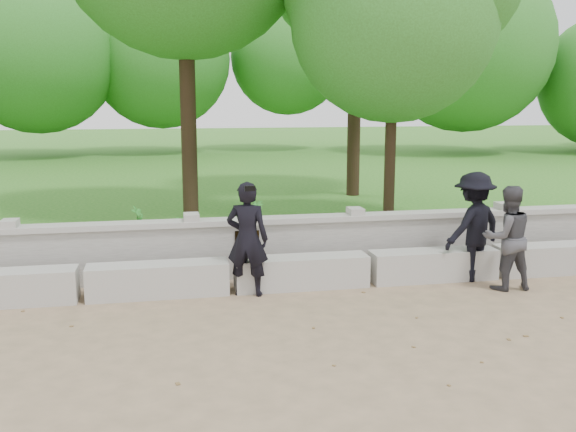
# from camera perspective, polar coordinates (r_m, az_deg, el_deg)

# --- Properties ---
(ground) EXTENTS (80.00, 80.00, 0.00)m
(ground) POSITION_cam_1_polar(r_m,az_deg,el_deg) (7.28, -3.34, -11.03)
(ground) COLOR tan
(ground) RESTS_ON ground
(lawn) EXTENTS (40.00, 22.00, 0.25)m
(lawn) POSITION_cam_1_polar(r_m,az_deg,el_deg) (20.88, -8.69, 3.35)
(lawn) COLOR #216717
(lawn) RESTS_ON ground
(concrete_bench) EXTENTS (11.90, 0.45, 0.45)m
(concrete_bench) POSITION_cam_1_polar(r_m,az_deg,el_deg) (8.99, -5.05, -5.31)
(concrete_bench) COLOR beige
(concrete_bench) RESTS_ON ground
(parapet_wall) EXTENTS (12.50, 0.35, 0.90)m
(parapet_wall) POSITION_cam_1_polar(r_m,az_deg,el_deg) (9.61, -5.53, -2.82)
(parapet_wall) COLOR #B8B5AE
(parapet_wall) RESTS_ON ground
(man_main) EXTENTS (0.67, 0.62, 1.57)m
(man_main) POSITION_cam_1_polar(r_m,az_deg,el_deg) (8.69, -3.63, -2.05)
(man_main) COLOR black
(man_main) RESTS_ON ground
(visitor_left) EXTENTS (0.72, 0.57, 1.47)m
(visitor_left) POSITION_cam_1_polar(r_m,az_deg,el_deg) (9.47, 18.91, -1.85)
(visitor_left) COLOR #414146
(visitor_left) RESTS_ON ground
(visitor_mid) EXTENTS (1.19, 0.96, 1.61)m
(visitor_mid) POSITION_cam_1_polar(r_m,az_deg,el_deg) (9.79, 16.16, -0.90)
(visitor_mid) COLOR black
(visitor_mid) RESTS_ON ground
(tree_near_right) EXTENTS (3.81, 3.81, 6.04)m
(tree_near_right) POSITION_cam_1_polar(r_m,az_deg,el_deg) (12.36, 9.45, 18.30)
(tree_near_right) COLOR #382619
(tree_near_right) RESTS_ON lawn
(shrub_a) EXTENTS (0.30, 0.33, 0.51)m
(shrub_a) POSITION_cam_1_polar(r_m,az_deg,el_deg) (11.83, -13.22, -0.33)
(shrub_a) COLOR #348F30
(shrub_a) RESTS_ON lawn
(shrub_b) EXTENTS (0.36, 0.39, 0.56)m
(shrub_b) POSITION_cam_1_polar(r_m,az_deg,el_deg) (10.24, -9.75, -1.73)
(shrub_b) COLOR #348F30
(shrub_b) RESTS_ON lawn
(shrub_d) EXTENTS (0.42, 0.43, 0.58)m
(shrub_d) POSITION_cam_1_polar(r_m,az_deg,el_deg) (11.64, -2.93, -0.08)
(shrub_d) COLOR #348F30
(shrub_d) RESTS_ON lawn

